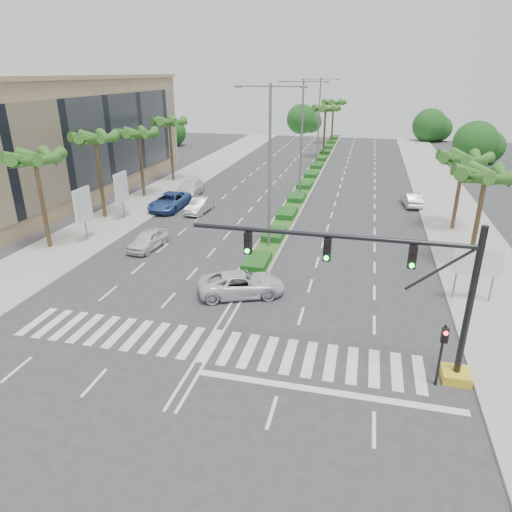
{
  "coord_description": "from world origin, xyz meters",
  "views": [
    {
      "loc": [
        6.82,
        -18.36,
        12.73
      ],
      "look_at": [
        1.18,
        4.94,
        3.0
      ],
      "focal_mm": 32.0,
      "sensor_mm": 36.0,
      "label": 1
    }
  ],
  "objects_px": {
    "car_parked_a": "(148,240)",
    "car_right": "(412,199)",
    "car_parked_b": "(200,205)",
    "car_parked_d": "(190,189)",
    "car_crossing": "(241,284)",
    "car_parked_c": "(169,201)"
  },
  "relations": [
    {
      "from": "car_parked_a",
      "to": "car_right",
      "type": "relative_size",
      "value": 0.99
    },
    {
      "from": "car_parked_a",
      "to": "car_parked_b",
      "type": "height_order",
      "value": "car_parked_b"
    },
    {
      "from": "car_parked_a",
      "to": "car_parked_d",
      "type": "height_order",
      "value": "car_parked_d"
    },
    {
      "from": "car_parked_b",
      "to": "car_parked_d",
      "type": "relative_size",
      "value": 0.78
    },
    {
      "from": "car_parked_b",
      "to": "car_right",
      "type": "height_order",
      "value": "car_parked_b"
    },
    {
      "from": "car_parked_a",
      "to": "car_crossing",
      "type": "xyz_separation_m",
      "value": [
        9.09,
        -5.89,
        0.02
      ]
    },
    {
      "from": "car_parked_d",
      "to": "car_crossing",
      "type": "distance_m",
      "value": 24.8
    },
    {
      "from": "car_parked_b",
      "to": "car_parked_c",
      "type": "height_order",
      "value": "car_parked_c"
    },
    {
      "from": "car_parked_a",
      "to": "car_right",
      "type": "distance_m",
      "value": 26.98
    },
    {
      "from": "car_parked_a",
      "to": "car_right",
      "type": "bearing_deg",
      "value": 45.62
    },
    {
      "from": "car_crossing",
      "to": "car_right",
      "type": "height_order",
      "value": "car_crossing"
    },
    {
      "from": "car_crossing",
      "to": "car_parked_a",
      "type": "bearing_deg",
      "value": 35.1
    },
    {
      "from": "car_parked_b",
      "to": "car_crossing",
      "type": "distance_m",
      "value": 18.17
    },
    {
      "from": "car_parked_d",
      "to": "car_parked_c",
      "type": "bearing_deg",
      "value": -92.93
    },
    {
      "from": "car_parked_a",
      "to": "car_parked_d",
      "type": "distance_m",
      "value": 16.13
    },
    {
      "from": "car_parked_b",
      "to": "car_crossing",
      "type": "xyz_separation_m",
      "value": [
        8.57,
        -16.03,
        0.02
      ]
    },
    {
      "from": "car_parked_a",
      "to": "car_parked_b",
      "type": "distance_m",
      "value": 10.15
    },
    {
      "from": "car_parked_a",
      "to": "car_parked_c",
      "type": "relative_size",
      "value": 0.72
    },
    {
      "from": "car_parked_b",
      "to": "car_crossing",
      "type": "height_order",
      "value": "car_crossing"
    },
    {
      "from": "car_parked_d",
      "to": "car_right",
      "type": "relative_size",
      "value": 1.31
    },
    {
      "from": "car_parked_a",
      "to": "car_parked_b",
      "type": "bearing_deg",
      "value": 92.52
    },
    {
      "from": "car_parked_d",
      "to": "car_parked_a",
      "type": "bearing_deg",
      "value": -83.06
    }
  ]
}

